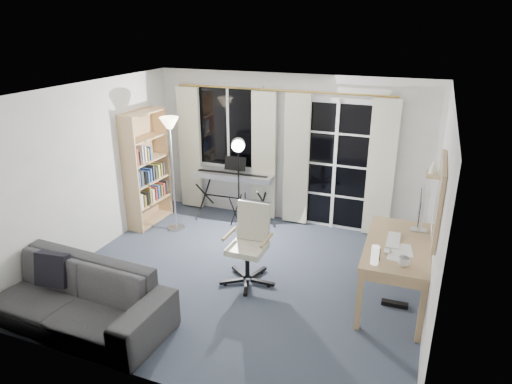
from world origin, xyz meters
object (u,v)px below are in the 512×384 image
at_px(desk, 397,251).
at_px(mug, 404,261).
at_px(keyboard_piano, 233,177).
at_px(bookshelf, 145,172).
at_px(studio_light, 238,156).
at_px(torchiere_lamp, 171,141).
at_px(sofa, 68,287).
at_px(office_chair, 251,236).
at_px(monitor, 421,208).

relative_size(desk, mug, 11.54).
bearing_deg(mug, keyboard_piano, 144.37).
distance_m(bookshelf, studio_light, 1.59).
relative_size(torchiere_lamp, sofa, 0.79).
xyz_separation_m(office_chair, mug, (1.86, -0.37, 0.22)).
distance_m(studio_light, monitor, 2.76).
xyz_separation_m(torchiere_lamp, sofa, (0.16, -2.51, -1.01)).
relative_size(bookshelf, keyboard_piano, 1.36).
distance_m(studio_light, sofa, 3.05).
relative_size(studio_light, mug, 12.30).
height_order(studio_light, sofa, studio_light).
height_order(bookshelf, sofa, bookshelf).
bearing_deg(office_chair, desk, 4.26).
xyz_separation_m(keyboard_piano, studio_light, (0.28, -0.40, 0.49)).
distance_m(office_chair, sofa, 2.19).
height_order(studio_light, mug, studio_light).
height_order(torchiere_lamp, keyboard_piano, torchiere_lamp).
bearing_deg(bookshelf, sofa, -72.49).
relative_size(keyboard_piano, mug, 10.91).
bearing_deg(monitor, mug, -97.45).
distance_m(torchiere_lamp, keyboard_piano, 1.23).
xyz_separation_m(studio_light, monitor, (2.67, -0.69, -0.18)).
xyz_separation_m(torchiere_lamp, mug, (3.53, -1.31, -0.63)).
bearing_deg(studio_light, sofa, -130.02).
height_order(keyboard_piano, mug, keyboard_piano).
relative_size(studio_light, office_chair, 1.50).
height_order(desk, mug, mug).
distance_m(desk, monitor, 0.62).
relative_size(monitor, sofa, 0.24).
relative_size(keyboard_piano, monitor, 2.48).
xyz_separation_m(office_chair, desk, (1.76, 0.13, 0.07)).
height_order(torchiere_lamp, desk, torchiere_lamp).
relative_size(torchiere_lamp, monitor, 3.29).
height_order(bookshelf, torchiere_lamp, bookshelf).
bearing_deg(torchiere_lamp, bookshelf, 172.65).
bearing_deg(studio_light, monitor, -38.78).
relative_size(studio_light, desk, 1.07).
relative_size(torchiere_lamp, studio_light, 1.18).
distance_m(desk, mug, 0.53).
xyz_separation_m(mug, sofa, (-3.37, -1.20, -0.38)).
bearing_deg(keyboard_piano, sofa, -101.91).
height_order(monitor, sofa, monitor).
bearing_deg(monitor, desk, -115.23).
xyz_separation_m(torchiere_lamp, keyboard_piano, (0.69, 0.73, -0.72)).
relative_size(studio_light, monitor, 2.80).
bearing_deg(keyboard_piano, studio_light, -58.50).
height_order(bookshelf, monitor, bookshelf).
bearing_deg(monitor, bookshelf, 172.47).
height_order(studio_light, office_chair, studio_light).
distance_m(torchiere_lamp, monitor, 3.67).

